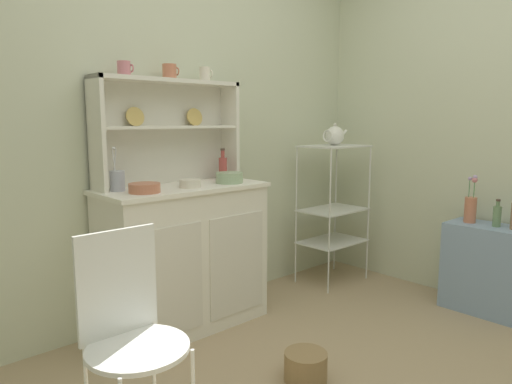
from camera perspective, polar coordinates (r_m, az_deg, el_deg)
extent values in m
cube|color=beige|center=(3.02, -9.80, 8.84)|extent=(3.84, 0.05, 2.50)
cube|color=white|center=(2.85, -8.70, -7.85)|extent=(0.96, 0.42, 0.86)
cube|color=silver|center=(2.57, -10.32, -10.74)|extent=(0.40, 0.01, 0.60)
cube|color=silver|center=(2.83, -2.29, -8.78)|extent=(0.40, 0.01, 0.60)
cube|color=white|center=(2.76, -8.90, 0.47)|extent=(0.99, 0.45, 0.02)
cube|color=silver|center=(2.90, -11.25, 7.15)|extent=(0.92, 0.02, 0.62)
cube|color=white|center=(2.62, -18.81, 6.71)|extent=(0.02, 0.18, 0.62)
cube|color=white|center=(3.10, -3.28, 7.39)|extent=(0.02, 0.18, 0.62)
cube|color=white|center=(2.83, -10.42, 7.76)|extent=(0.88, 0.16, 0.02)
cube|color=white|center=(2.84, -10.57, 13.11)|extent=(0.92, 0.18, 0.02)
cylinder|color=#DBB760|center=(2.76, -14.47, 8.85)|extent=(0.11, 0.03, 0.11)
cylinder|color=#DBB760|center=(2.98, -7.47, 9.02)|extent=(0.11, 0.03, 0.11)
cylinder|color=silver|center=(3.36, 8.93, -3.62)|extent=(0.01, 0.01, 1.05)
cylinder|color=silver|center=(3.73, 13.50, -2.51)|extent=(0.01, 0.01, 1.05)
cylinder|color=silver|center=(3.56, 4.90, -2.84)|extent=(0.01, 0.01, 1.05)
cylinder|color=silver|center=(3.92, 9.62, -1.87)|extent=(0.01, 0.01, 1.05)
cube|color=silver|center=(3.57, 9.51, 5.52)|extent=(0.50, 0.34, 0.01)
cube|color=silver|center=(3.63, 9.32, -2.14)|extent=(0.50, 0.34, 0.01)
cube|color=silver|center=(3.68, 9.22, -5.93)|extent=(0.50, 0.34, 0.01)
cube|color=#849EBC|center=(3.42, 26.06, -8.34)|extent=(0.28, 0.48, 0.57)
cylinder|color=white|center=(2.04, -12.26, -21.27)|extent=(0.01, 0.01, 0.45)
cylinder|color=white|center=(1.77, -14.15, -17.95)|extent=(0.36, 0.36, 0.02)
cube|color=white|center=(1.80, -16.46, -10.62)|extent=(0.31, 0.02, 0.40)
cylinder|color=#93754C|center=(2.41, 6.05, -20.31)|extent=(0.21, 0.21, 0.14)
cylinder|color=#D17A84|center=(2.71, -15.75, 14.24)|extent=(0.07, 0.07, 0.08)
torus|color=#D17A84|center=(2.73, -14.88, 14.31)|extent=(0.01, 0.05, 0.05)
cylinder|color=#C67556|center=(2.85, -10.47, 14.19)|extent=(0.08, 0.08, 0.08)
torus|color=#C67556|center=(2.88, -9.59, 14.24)|extent=(0.01, 0.05, 0.05)
cylinder|color=silver|center=(2.99, -6.25, 14.04)|extent=(0.07, 0.07, 0.09)
torus|color=silver|center=(3.02, -5.58, 14.09)|extent=(0.01, 0.05, 0.05)
cylinder|color=#C67556|center=(2.54, -13.39, 0.48)|extent=(0.17, 0.17, 0.05)
cylinder|color=silver|center=(2.69, -8.02, 1.05)|extent=(0.12, 0.12, 0.05)
cylinder|color=#9EB78E|center=(2.86, -3.26, 1.75)|extent=(0.17, 0.17, 0.06)
cylinder|color=#B74C47|center=(3.03, -4.04, 2.85)|extent=(0.05, 0.05, 0.14)
cylinder|color=#B74C47|center=(3.02, -4.06, 4.62)|extent=(0.02, 0.02, 0.05)
cylinder|color=#4C382D|center=(3.02, -4.07, 5.17)|extent=(0.03, 0.03, 0.01)
cylinder|color=#B2B7C6|center=(2.64, -16.48, 1.30)|extent=(0.08, 0.08, 0.11)
cylinder|color=silver|center=(2.65, -16.81, 3.07)|extent=(0.03, 0.01, 0.18)
ellipsoid|color=silver|center=(2.64, -16.90, 5.18)|extent=(0.02, 0.01, 0.01)
cylinder|color=silver|center=(2.61, -16.80, 2.96)|extent=(0.02, 0.02, 0.18)
ellipsoid|color=silver|center=(2.60, -16.90, 5.07)|extent=(0.02, 0.01, 0.01)
sphere|color=white|center=(3.57, 9.54, 6.76)|extent=(0.14, 0.14, 0.14)
sphere|color=silver|center=(3.57, 9.57, 8.07)|extent=(0.02, 0.02, 0.02)
cylinder|color=white|center=(3.65, 10.53, 6.94)|extent=(0.09, 0.02, 0.07)
torus|color=white|center=(3.50, 8.69, 6.75)|extent=(0.01, 0.09, 0.09)
cylinder|color=#C67556|center=(3.38, 24.59, -1.99)|extent=(0.07, 0.07, 0.17)
cylinder|color=#4C844C|center=(3.35, 24.97, 0.19)|extent=(0.00, 0.01, 0.14)
sphere|color=#D17A84|center=(3.34, 25.04, 1.34)|extent=(0.04, 0.04, 0.04)
cylinder|color=#4C844C|center=(3.36, 24.48, 0.30)|extent=(0.00, 0.01, 0.14)
sphere|color=#B79ECC|center=(3.35, 24.56, 1.50)|extent=(0.02, 0.02, 0.02)
cylinder|color=#4C844C|center=(3.35, 24.98, 0.34)|extent=(0.00, 0.01, 0.15)
sphere|color=#B79ECC|center=(3.34, 25.07, 1.64)|extent=(0.03, 0.03, 0.03)
cylinder|color=#6B8C60|center=(3.32, 27.23, -2.66)|extent=(0.05, 0.05, 0.13)
cylinder|color=#6B8C60|center=(3.31, 27.33, -1.27)|extent=(0.02, 0.02, 0.03)
cylinder|color=#4C382D|center=(3.30, 27.35, -0.89)|extent=(0.03, 0.03, 0.01)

